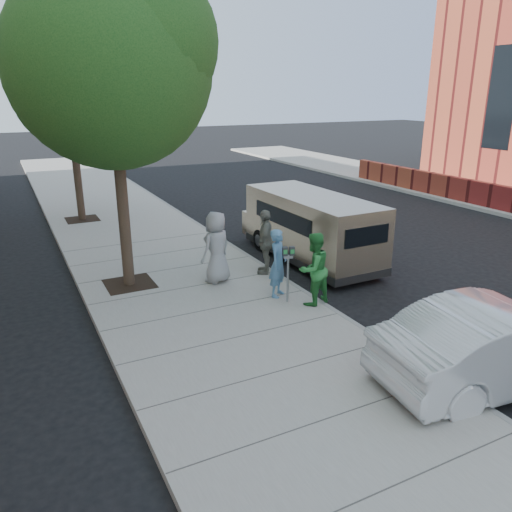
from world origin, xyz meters
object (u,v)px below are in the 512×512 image
at_px(van, 310,226).
at_px(sedan, 503,344).
at_px(person_officer, 278,263).
at_px(tree_near, 112,58).
at_px(parking_meter, 288,262).
at_px(person_green_shirt, 314,269).
at_px(person_gray_shirt, 216,247).
at_px(tree_far, 69,90).
at_px(person_striped_polo, 265,242).

height_order(van, sedan, van).
bearing_deg(person_officer, tree_near, 102.44).
bearing_deg(parking_meter, tree_near, 154.18).
xyz_separation_m(person_green_shirt, person_gray_shirt, (-1.42, 2.31, 0.07)).
xyz_separation_m(tree_near, person_gray_shirt, (2.03, -0.86, -4.47)).
relative_size(tree_far, person_gray_shirt, 3.51).
relative_size(tree_near, parking_meter, 5.58).
relative_size(parking_meter, sedan, 0.29).
distance_m(person_green_shirt, person_gray_shirt, 2.72).
xyz_separation_m(tree_far, parking_meter, (2.99, -10.42, -3.76)).
xyz_separation_m(van, sedan, (-0.67, -7.11, -0.30)).
bearing_deg(person_gray_shirt, sedan, 87.53).
distance_m(tree_far, sedan, 16.09).
bearing_deg(tree_far, person_gray_shirt, -76.49).
relative_size(van, sedan, 1.18).
height_order(tree_far, person_gray_shirt, tree_far).
xyz_separation_m(person_officer, person_gray_shirt, (-0.94, 1.53, 0.10)).
bearing_deg(person_officer, sedan, -109.73).
xyz_separation_m(van, person_striped_polo, (-1.86, -0.71, -0.03)).
bearing_deg(person_striped_polo, sedan, 41.99).
bearing_deg(tree_far, person_green_shirt, -72.23).
height_order(tree_far, person_green_shirt, tree_far).
bearing_deg(tree_far, person_officer, -73.43).
xyz_separation_m(person_officer, person_green_shirt, (0.48, -0.78, 0.03)).
distance_m(tree_near, person_striped_polo, 5.75).
height_order(person_gray_shirt, person_striped_polo, person_gray_shirt).
relative_size(parking_meter, person_green_shirt, 0.79).
bearing_deg(person_gray_shirt, tree_near, -47.71).
distance_m(parking_meter, person_gray_shirt, 2.18).
bearing_deg(van, person_gray_shirt, -168.13).
xyz_separation_m(tree_near, van, (5.31, -0.13, -4.49)).
xyz_separation_m(van, person_green_shirt, (-1.86, -3.04, -0.06)).
height_order(sedan, person_green_shirt, person_green_shirt).
xyz_separation_m(parking_meter, person_gray_shirt, (-0.96, 1.96, -0.05)).
bearing_deg(person_green_shirt, person_gray_shirt, -69.75).
distance_m(tree_near, van, 6.96).
bearing_deg(van, tree_far, 123.82).
distance_m(van, person_green_shirt, 3.57).
distance_m(parking_meter, sedan, 4.73).
height_order(tree_near, person_striped_polo, tree_near).
height_order(tree_near, van, tree_near).
bearing_deg(tree_far, tree_near, -90.00).
bearing_deg(sedan, person_officer, 25.64).
height_order(parking_meter, sedan, sedan).
distance_m(parking_meter, person_striped_polo, 2.04).
xyz_separation_m(tree_far, person_striped_polo, (3.45, -8.44, -3.86)).
bearing_deg(parking_meter, person_green_shirt, -19.91).
height_order(parking_meter, van, van).
distance_m(tree_near, sedan, 9.84).
xyz_separation_m(van, person_officer, (-2.34, -2.26, -0.08)).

